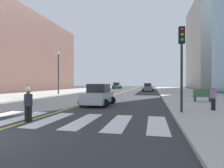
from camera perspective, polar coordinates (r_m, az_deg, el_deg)
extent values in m
cube|color=#B2ADA3|center=(25.65, 26.12, -3.78)|extent=(10.00, 120.00, 0.15)
cube|color=#B2ADA3|center=(30.89, -24.06, -3.08)|extent=(10.00, 120.00, 0.15)
cube|color=silver|center=(11.42, -25.99, -9.29)|extent=(0.90, 4.00, 0.01)
cube|color=silver|center=(10.42, -18.06, -10.20)|extent=(0.90, 4.00, 0.01)
cube|color=silver|center=(9.65, -8.63, -11.04)|extent=(0.90, 4.00, 0.01)
cube|color=silver|center=(9.18, 2.15, -11.63)|extent=(0.90, 4.00, 0.01)
cube|color=silver|center=(9.04, 13.70, -11.82)|extent=(0.90, 4.00, 0.01)
cube|color=yellow|center=(45.29, 4.56, -2.05)|extent=(0.16, 80.00, 0.01)
cube|color=#B2ADA3|center=(73.82, 30.22, 10.10)|extent=(18.00, 24.00, 28.90)
cube|color=brown|center=(53.99, -26.51, 7.77)|extent=(16.00, 32.00, 17.82)
cube|color=slate|center=(42.78, 10.84, -1.30)|extent=(2.03, 4.18, 0.88)
cube|color=#1E2328|center=(43.01, 10.84, -0.24)|extent=(1.65, 2.11, 0.74)
cylinder|color=black|center=(41.51, 9.56, -1.82)|extent=(0.67, 0.24, 0.66)
cylinder|color=black|center=(41.54, 12.18, -1.82)|extent=(0.67, 0.24, 0.66)
cylinder|color=black|center=(44.05, 9.58, -1.69)|extent=(0.67, 0.24, 0.66)
cylinder|color=black|center=(44.08, 12.05, -1.70)|extent=(0.67, 0.24, 0.66)
cube|color=#B7B7BC|center=(15.93, -4.30, -4.12)|extent=(1.85, 4.08, 0.88)
cube|color=#1E2328|center=(16.12, -4.05, -1.26)|extent=(1.56, 2.04, 0.74)
cylinder|color=black|center=(15.07, -9.14, -5.67)|extent=(0.66, 0.21, 0.66)
cylinder|color=black|center=(14.49, -2.14, -5.90)|extent=(0.66, 0.21, 0.66)
cylinder|color=black|center=(17.44, -6.09, -4.84)|extent=(0.66, 0.21, 0.66)
cylinder|color=black|center=(16.95, 0.00, -4.99)|extent=(0.66, 0.21, 0.66)
cube|color=#236B42|center=(61.21, 1.48, -0.73)|extent=(2.25, 4.62, 0.97)
cube|color=#1E2328|center=(60.93, 1.42, 0.09)|extent=(1.82, 2.34, 0.82)
cylinder|color=black|center=(62.36, 2.72, -1.05)|extent=(0.74, 0.27, 0.73)
cylinder|color=black|center=(62.83, 0.85, -1.04)|extent=(0.74, 0.27, 0.73)
cylinder|color=black|center=(59.61, 2.15, -1.12)|extent=(0.74, 0.27, 0.73)
cylinder|color=black|center=(60.10, 0.20, -1.11)|extent=(0.74, 0.27, 0.73)
cylinder|color=black|center=(11.92, 20.49, 1.75)|extent=(0.14, 0.14, 4.11)
cube|color=black|center=(12.26, 20.52, 13.79)|extent=(0.36, 0.28, 1.00)
sphere|color=red|center=(12.16, 20.64, 15.36)|extent=(0.18, 0.18, 0.18)
sphere|color=orange|center=(12.09, 20.64, 13.98)|extent=(0.18, 0.18, 0.18)
sphere|color=green|center=(12.02, 20.64, 12.59)|extent=(0.18, 0.18, 0.18)
cube|color=#33603D|center=(19.47, 25.91, -3.45)|extent=(1.84, 0.70, 0.08)
cube|color=#33603D|center=(19.23, 26.14, -2.48)|extent=(1.80, 0.20, 0.60)
cube|color=#2D2D33|center=(19.29, 24.00, -4.25)|extent=(0.14, 0.48, 0.44)
cube|color=#2D2D33|center=(19.71, 27.78, -4.17)|extent=(0.14, 0.48, 0.44)
cylinder|color=black|center=(10.17, -23.74, -8.29)|extent=(0.18, 0.18, 0.78)
cylinder|color=black|center=(10.15, -24.65, -8.31)|extent=(0.18, 0.18, 0.78)
cylinder|color=#2D2D33|center=(10.08, -24.21, -4.47)|extent=(0.39, 0.39, 0.58)
sphere|color=#936B4C|center=(10.05, -24.21, -2.22)|extent=(0.21, 0.21, 0.21)
cylinder|color=black|center=(13.75, 28.38, -5.42)|extent=(0.18, 0.18, 0.78)
cylinder|color=black|center=(13.61, 28.71, -5.48)|extent=(0.18, 0.18, 0.78)
cylinder|color=#99669E|center=(13.63, 28.55, -2.61)|extent=(0.39, 0.39, 0.58)
sphere|color=tan|center=(13.62, 28.56, -0.95)|extent=(0.21, 0.21, 0.21)
cylinder|color=brown|center=(23.98, -24.53, -2.94)|extent=(0.18, 0.18, 0.79)
cylinder|color=brown|center=(23.95, -24.14, -2.94)|extent=(0.18, 0.18, 0.79)
cylinder|color=beige|center=(23.94, -24.34, -1.29)|extent=(0.39, 0.39, 0.59)
sphere|color=brown|center=(23.93, -24.34, -0.32)|extent=(0.21, 0.21, 0.21)
cylinder|color=#38383D|center=(29.94, -16.06, 2.88)|extent=(0.20, 0.20, 6.17)
sphere|color=silver|center=(30.25, -16.07, 9.01)|extent=(0.44, 0.44, 0.44)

